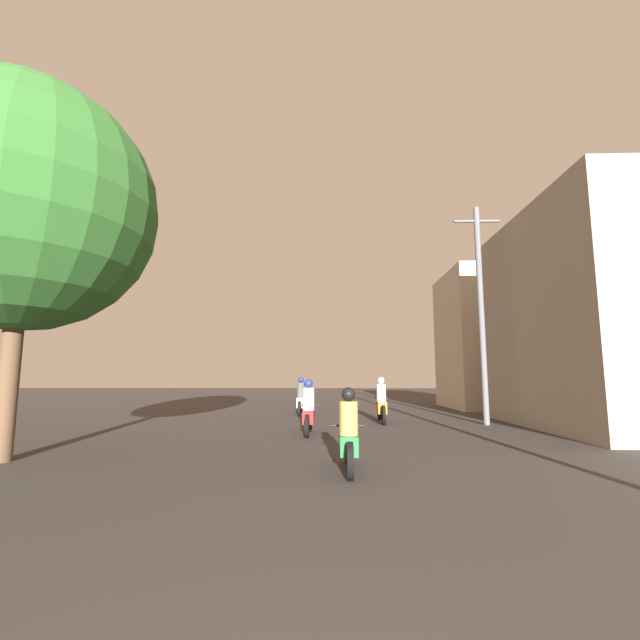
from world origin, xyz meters
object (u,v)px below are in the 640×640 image
object	(u,v)px
motorcycle_green	(349,437)
utility_pole_far	(481,308)
motorcycle_orange	(381,404)
motorcycle_silver	(301,400)
building_right_far	(495,340)
building_right_near	(602,317)
motorcycle_red	(309,412)
street_tree	(25,206)

from	to	relation	value
motorcycle_green	utility_pole_far	size ratio (longest dim) A/B	0.24
motorcycle_orange	motorcycle_silver	size ratio (longest dim) A/B	0.97
motorcycle_green	building_right_far	world-z (taller)	building_right_far
building_right_near	building_right_far	world-z (taller)	building_right_far
motorcycle_orange	motorcycle_red	bearing A→B (deg)	-124.95
motorcycle_green	motorcycle_red	bearing A→B (deg)	103.34
motorcycle_green	motorcycle_orange	xyz separation A→B (m)	(1.40, 7.75, 0.05)
utility_pole_far	motorcycle_orange	bearing A→B (deg)	171.12
motorcycle_red	building_right_far	bearing A→B (deg)	39.38
motorcycle_red	street_tree	bearing A→B (deg)	-153.35
utility_pole_far	street_tree	bearing A→B (deg)	-149.84
building_right_far	street_tree	xyz separation A→B (m)	(-14.70, -14.44, 1.54)
motorcycle_orange	building_right_far	size ratio (longest dim) A/B	0.28
utility_pole_far	motorcycle_red	bearing A→B (deg)	-156.15
street_tree	building_right_near	bearing A→B (deg)	20.59
motorcycle_orange	utility_pole_far	bearing A→B (deg)	-6.50
motorcycle_green	motorcycle_silver	bearing A→B (deg)	100.41
motorcycle_green	building_right_near	bearing A→B (deg)	38.36
motorcycle_orange	building_right_far	bearing A→B (deg)	49.53
building_right_near	building_right_far	xyz separation A→B (m)	(-0.10, 8.88, 0.04)
building_right_far	street_tree	bearing A→B (deg)	-135.52
motorcycle_orange	motorcycle_silver	bearing A→B (deg)	138.37
motorcycle_green	motorcycle_red	xyz separation A→B (m)	(-0.97, 4.65, 0.04)
building_right_far	motorcycle_silver	bearing A→B (deg)	-156.17
motorcycle_green	motorcycle_orange	world-z (taller)	motorcycle_orange
motorcycle_silver	building_right_near	bearing A→B (deg)	-22.63
motorcycle_silver	building_right_far	world-z (taller)	building_right_far
building_right_near	street_tree	xyz separation A→B (m)	(-14.80, -5.56, 1.58)
street_tree	motorcycle_silver	bearing A→B (deg)	64.22
street_tree	motorcycle_red	bearing A→B (deg)	35.97
motorcycle_orange	building_right_near	world-z (taller)	building_right_near
building_right_near	street_tree	bearing A→B (deg)	-159.41
motorcycle_silver	motorcycle_orange	bearing A→B (deg)	-42.06
motorcycle_orange	utility_pole_far	distance (m)	4.80
building_right_far	utility_pole_far	world-z (taller)	utility_pole_far
motorcycle_silver	building_right_far	distance (m)	11.12
motorcycle_orange	street_tree	size ratio (longest dim) A/B	0.26
motorcycle_orange	motorcycle_silver	xyz separation A→B (m)	(-3.06, 2.95, 0.00)
motorcycle_red	utility_pole_far	world-z (taller)	utility_pole_far
building_right_near	utility_pole_far	distance (m)	3.62
motorcycle_red	motorcycle_green	bearing A→B (deg)	-87.57
building_right_far	street_tree	size ratio (longest dim) A/B	0.92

